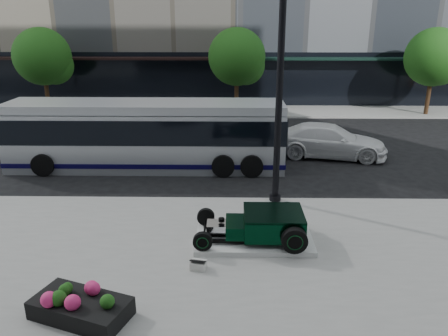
{
  "coord_description": "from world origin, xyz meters",
  "views": [
    {
      "loc": [
        0.65,
        -16.75,
        6.33
      ],
      "look_at": [
        0.4,
        -1.81,
        1.2
      ],
      "focal_mm": 35.0,
      "sensor_mm": 36.0,
      "label": 1
    }
  ],
  "objects_px": {
    "lamppost": "(279,103)",
    "white_sedan": "(329,141)",
    "hot_rod": "(266,224)",
    "flower_planter": "(81,307)",
    "transit_bus": "(147,135)"
  },
  "relations": [
    {
      "from": "hot_rod",
      "to": "flower_planter",
      "type": "bearing_deg",
      "value": -141.09
    },
    {
      "from": "lamppost",
      "to": "hot_rod",
      "type": "bearing_deg",
      "value": -100.52
    },
    {
      "from": "lamppost",
      "to": "white_sedan",
      "type": "xyz_separation_m",
      "value": [
        3.1,
        5.72,
        -2.86
      ]
    },
    {
      "from": "transit_bus",
      "to": "hot_rod",
      "type": "bearing_deg",
      "value": -56.53
    },
    {
      "from": "lamppost",
      "to": "flower_planter",
      "type": "height_order",
      "value": "lamppost"
    },
    {
      "from": "flower_planter",
      "to": "hot_rod",
      "type": "bearing_deg",
      "value": 38.91
    },
    {
      "from": "transit_bus",
      "to": "white_sedan",
      "type": "xyz_separation_m",
      "value": [
        8.41,
        1.69,
        -0.71
      ]
    },
    {
      "from": "lamppost",
      "to": "white_sedan",
      "type": "relative_size",
      "value": 1.42
    },
    {
      "from": "hot_rod",
      "to": "white_sedan",
      "type": "xyz_separation_m",
      "value": [
        3.68,
        8.84,
        0.08
      ]
    },
    {
      "from": "hot_rod",
      "to": "flower_planter",
      "type": "height_order",
      "value": "hot_rod"
    },
    {
      "from": "hot_rod",
      "to": "lamppost",
      "type": "height_order",
      "value": "lamppost"
    },
    {
      "from": "lamppost",
      "to": "transit_bus",
      "type": "bearing_deg",
      "value": 142.76
    },
    {
      "from": "hot_rod",
      "to": "transit_bus",
      "type": "xyz_separation_m",
      "value": [
        -4.73,
        7.16,
        0.79
      ]
    },
    {
      "from": "lamppost",
      "to": "transit_bus",
      "type": "relative_size",
      "value": 0.63
    },
    {
      "from": "hot_rod",
      "to": "white_sedan",
      "type": "height_order",
      "value": "white_sedan"
    }
  ]
}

